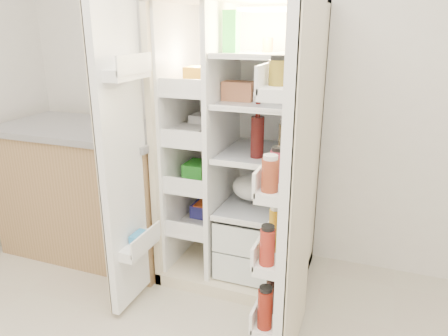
% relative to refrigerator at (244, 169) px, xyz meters
% --- Properties ---
extents(wall_back, '(4.00, 0.02, 2.70)m').
position_rel_refrigerator_xyz_m(wall_back, '(0.12, 0.35, 0.61)').
color(wall_back, white).
rests_on(wall_back, floor).
extents(refrigerator, '(0.92, 0.70, 1.80)m').
position_rel_refrigerator_xyz_m(refrigerator, '(0.00, 0.00, 0.00)').
color(refrigerator, beige).
rests_on(refrigerator, floor).
extents(freezer_door, '(0.15, 0.40, 1.72)m').
position_rel_refrigerator_xyz_m(freezer_door, '(-0.51, -0.60, 0.15)').
color(freezer_door, white).
rests_on(freezer_door, floor).
extents(fridge_door, '(0.17, 0.58, 1.72)m').
position_rel_refrigerator_xyz_m(fridge_door, '(0.47, -0.70, 0.13)').
color(fridge_door, white).
rests_on(fridge_door, floor).
extents(kitchen_counter, '(1.32, 0.70, 0.96)m').
position_rel_refrigerator_xyz_m(kitchen_counter, '(-1.13, -0.12, -0.26)').
color(kitchen_counter, '#9E7A4F').
rests_on(kitchen_counter, floor).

